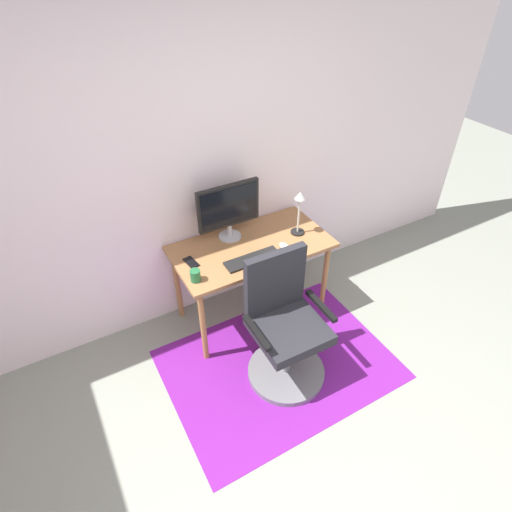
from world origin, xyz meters
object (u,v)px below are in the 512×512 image
(monitor, at_px, (229,208))
(computer_mouse, at_px, (284,246))
(coffee_cup, at_px, (195,276))
(desk, at_px, (252,253))
(cell_phone, at_px, (191,262))
(office_chair, at_px, (284,333))
(desk_lamp, at_px, (299,208))
(keyboard, at_px, (253,259))

(monitor, xyz_separation_m, computer_mouse, (0.30, -0.34, -0.25))
(computer_mouse, xyz_separation_m, coffee_cup, (-0.74, -0.02, 0.03))
(desk, bearing_deg, cell_phone, 177.23)
(monitor, bearing_deg, computer_mouse, -48.76)
(desk, distance_m, office_chair, 0.70)
(desk, xyz_separation_m, desk_lamp, (0.41, -0.04, 0.32))
(computer_mouse, bearing_deg, office_chair, -120.92)
(desk, relative_size, office_chair, 1.21)
(monitor, relative_size, coffee_cup, 5.66)
(desk_lamp, bearing_deg, monitor, 156.65)
(monitor, height_order, cell_phone, monitor)
(cell_phone, height_order, desk_lamp, desk_lamp)
(keyboard, distance_m, computer_mouse, 0.29)
(coffee_cup, xyz_separation_m, cell_phone, (0.05, 0.20, -0.04))
(desk, relative_size, keyboard, 2.87)
(desk_lamp, xyz_separation_m, office_chair, (-0.50, -0.62, -0.56))
(monitor, relative_size, cell_phone, 3.61)
(monitor, xyz_separation_m, office_chair, (0.00, -0.83, -0.59))
(coffee_cup, bearing_deg, cell_phone, 76.94)
(coffee_cup, bearing_deg, computer_mouse, 1.26)
(desk_lamp, bearing_deg, desk, 175.03)
(desk, xyz_separation_m, coffee_cup, (-0.54, -0.17, 0.13))
(monitor, bearing_deg, coffee_cup, -141.31)
(cell_phone, bearing_deg, monitor, 13.53)
(monitor, distance_m, desk_lamp, 0.55)
(desk, xyz_separation_m, keyboard, (-0.08, -0.17, 0.09))
(desk_lamp, distance_m, office_chair, 0.97)
(desk, bearing_deg, desk_lamp, -4.97)
(desk_lamp, bearing_deg, office_chair, -129.02)
(monitor, height_order, coffee_cup, monitor)
(computer_mouse, relative_size, office_chair, 0.10)
(desk, height_order, computer_mouse, computer_mouse)
(desk, height_order, office_chair, office_chair)
(desk_lamp, bearing_deg, keyboard, -164.70)
(computer_mouse, distance_m, office_chair, 0.67)
(office_chair, bearing_deg, cell_phone, 121.79)
(keyboard, distance_m, office_chair, 0.59)
(coffee_cup, bearing_deg, desk_lamp, 8.38)
(office_chair, bearing_deg, computer_mouse, 60.12)
(coffee_cup, relative_size, desk_lamp, 0.24)
(desk, bearing_deg, coffee_cup, -162.10)
(computer_mouse, relative_size, desk_lamp, 0.28)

